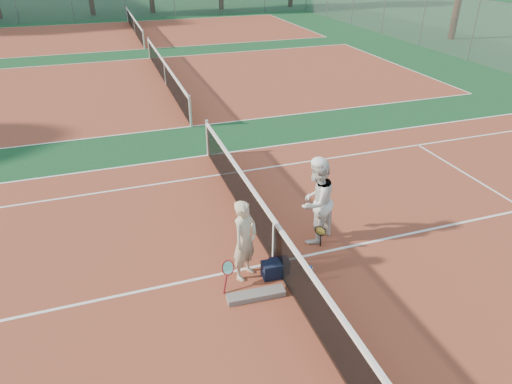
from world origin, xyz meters
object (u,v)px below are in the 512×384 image
player_a (245,240)px  racket_red (228,274)px  player_b (316,202)px  sports_bag_navy (273,270)px  racket_black_held (320,238)px  sports_bag_purple (279,266)px  net_main (274,242)px  water_bottle (310,274)px  racket_spare (279,271)px

player_a → racket_red: player_a is taller
player_b → sports_bag_navy: player_b is taller
racket_red → racket_black_held: 2.14m
sports_bag_navy → sports_bag_purple: bearing=24.6°
net_main → player_a: 0.73m
racket_black_held → water_bottle: 1.04m
racket_spare → net_main: bearing=2.2°
sports_bag_navy → water_bottle: size_ratio=1.35×
player_a → sports_bag_purple: (0.64, -0.13, -0.66)m
net_main → player_a: (-0.64, -0.18, 0.30)m
player_a → racket_spare: size_ratio=2.69×
player_a → player_b: bearing=-17.1°
racket_red → sports_bag_navy: size_ratio=1.33×
player_a → sports_bag_navy: 0.83m
net_main → player_b: 1.29m
player_a → racket_red: (-0.39, -0.19, -0.54)m
player_a → player_b: (1.75, 0.68, 0.12)m
racket_black_held → sports_bag_navy: (-1.22, -0.50, -0.13)m
water_bottle → sports_bag_purple: bearing=137.9°
net_main → racket_black_held: net_main is taller
player_a → racket_black_held: bearing=-28.2°
racket_spare → racket_red: bearing=96.6°
player_b → racket_spare: 1.64m
sports_bag_navy → water_bottle: bearing=-28.8°
sports_bag_navy → net_main: bearing=67.1°
net_main → sports_bag_purple: bearing=-89.6°
racket_red → racket_spare: 1.06m
racket_red → sports_bag_navy: (0.87, -0.01, -0.11)m
racket_black_held → racket_spare: size_ratio=0.98×
water_bottle → player_a: bearing=153.8°
player_a → water_bottle: player_a is taller
player_a → sports_bag_navy: (0.48, -0.20, -0.65)m
player_b → racket_black_held: 0.74m
player_a → sports_bag_purple: size_ratio=4.43×
racket_spare → sports_bag_purple: 0.13m
sports_bag_purple → net_main: bearing=90.4°
sports_bag_purple → water_bottle: bearing=-42.1°
racket_spare → water_bottle: 0.65m
racket_red → water_bottle: (1.49, -0.35, -0.12)m
player_b → sports_bag_navy: size_ratio=4.59×
racket_black_held → net_main: bearing=-42.9°
racket_red → sports_bag_purple: size_ratio=1.47×
racket_red → water_bottle: 1.54m
player_a → sports_bag_purple: player_a is taller
sports_bag_purple → sports_bag_navy: bearing=-155.4°
player_a → sports_bag_purple: bearing=-49.4°
net_main → racket_spare: net_main is taller
sports_bag_purple → player_b: bearing=36.0°
sports_bag_navy → sports_bag_purple: (0.16, 0.07, -0.01)m
racket_red → racket_spare: racket_red is taller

